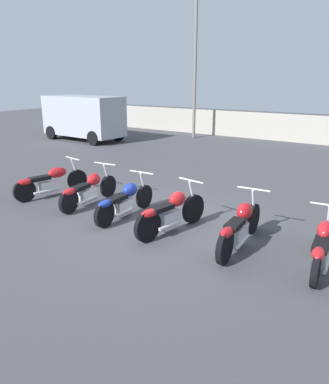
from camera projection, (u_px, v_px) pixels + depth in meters
ground_plane at (161, 221)px, 8.56m from camera, size 60.00×60.00×0.00m
fence_back at (310, 130)px, 18.41m from camera, size 40.00×0.04×1.40m
light_pole_left at (196, 44)px, 19.07m from camera, size 0.70×0.35×8.16m
motorcycle_slot_0 at (50, 182)px, 10.23m from camera, size 0.75×2.17×0.97m
motorcycle_slot_1 at (88, 190)px, 9.49m from camera, size 0.70×2.14×0.96m
motorcycle_slot_2 at (124, 201)px, 8.65m from camera, size 0.69×2.10×0.95m
motorcycle_slot_3 at (171, 213)px, 7.80m from camera, size 0.67×2.06×1.02m
motorcycle_slot_4 at (240, 227)px, 7.07m from camera, size 0.67×2.22×1.00m
motorcycle_slot_5 at (322, 246)px, 6.30m from camera, size 0.67×1.99×0.97m
parked_van at (83, 116)px, 19.36m from camera, size 4.50×2.10×2.25m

